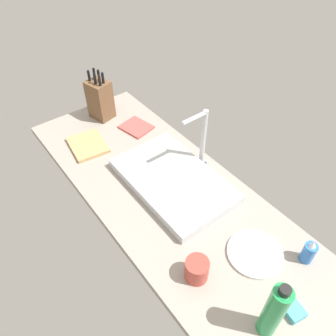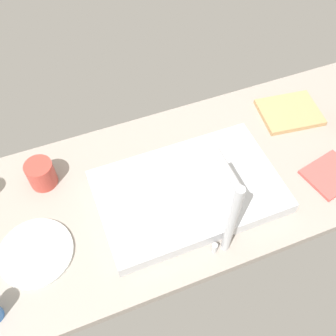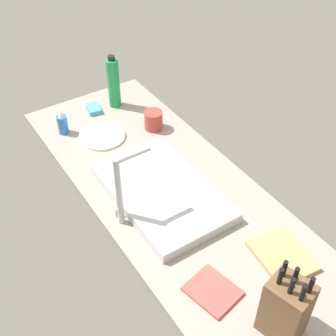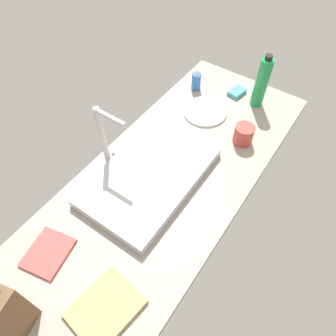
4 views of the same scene
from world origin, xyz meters
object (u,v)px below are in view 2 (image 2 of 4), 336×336
at_px(sink_basin, 189,191).
at_px(dinner_plate, 36,252).
at_px(faucet, 230,212).
at_px(dish_towel, 331,175).
at_px(cutting_board, 289,112).
at_px(coffee_mug, 41,174).

distance_m(sink_basin, dinner_plate, 0.49).
xyz_separation_m(faucet, dish_towel, (-0.44, -0.09, -0.18)).
bearing_deg(sink_basin, dish_towel, 167.69).
bearing_deg(faucet, cutting_board, -140.65).
relative_size(sink_basin, faucet, 1.82).
bearing_deg(sink_basin, cutting_board, -158.70).
relative_size(faucet, dinner_plate, 1.44).
relative_size(sink_basin, cutting_board, 2.65).
xyz_separation_m(cutting_board, coffee_mug, (0.90, -0.03, 0.04)).
bearing_deg(coffee_mug, faucet, 137.54).
bearing_deg(faucet, coffee_mug, -42.46).
distance_m(cutting_board, dinner_plate, 1.00).
distance_m(cutting_board, coffee_mug, 0.90).
bearing_deg(dinner_plate, dish_towel, 175.17).
height_order(faucet, dish_towel, faucet).
relative_size(sink_basin, dinner_plate, 2.62).
distance_m(sink_basin, cutting_board, 0.52).
bearing_deg(dinner_plate, faucet, 162.10).
bearing_deg(sink_basin, faucet, 98.39).
height_order(faucet, coffee_mug, faucet).
height_order(sink_basin, dish_towel, sink_basin).
distance_m(faucet, dish_towel, 0.48).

